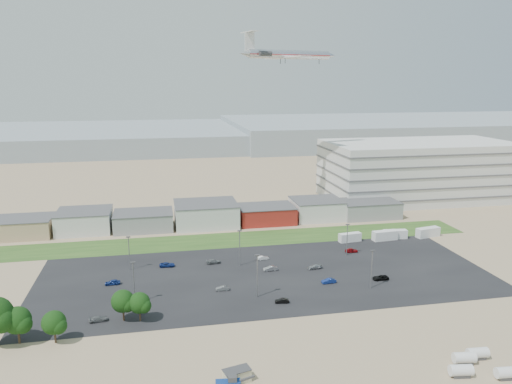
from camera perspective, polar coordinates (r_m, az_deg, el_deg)
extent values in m
plane|color=#997D61|center=(116.79, 0.92, -13.30)|extent=(700.00, 700.00, 0.00)
cube|color=black|center=(135.62, 1.19, -9.49)|extent=(120.00, 50.00, 0.01)
cube|color=#284B1C|center=(164.35, -2.95, -5.48)|extent=(160.00, 16.00, 0.02)
cube|color=silver|center=(230.61, 18.03, 2.39)|extent=(80.00, 40.00, 25.00)
imported|color=black|center=(136.43, 14.04, -9.48)|extent=(4.27, 2.00, 1.18)
imported|color=navy|center=(131.75, 8.32, -10.02)|extent=(3.88, 1.59, 1.25)
imported|color=#595B5E|center=(126.55, -3.85, -10.93)|extent=(3.39, 1.36, 1.10)
imported|color=navy|center=(134.62, -16.08, -9.88)|extent=(3.94, 1.74, 1.32)
imported|color=#595B5E|center=(144.04, -4.88, -7.93)|extent=(4.29, 2.09, 1.20)
imported|color=#A5A5AA|center=(138.40, 1.66, -8.74)|extent=(4.03, 1.67, 1.30)
imported|color=maroon|center=(155.14, 10.85, -6.56)|extent=(3.89, 1.72, 1.30)
imported|color=navy|center=(143.40, -10.12, -8.18)|extent=(4.42, 2.30, 1.19)
imported|color=#595B5E|center=(116.57, -17.54, -13.66)|extent=(4.25, 2.18, 1.18)
imported|color=silver|center=(146.52, 0.81, -7.53)|extent=(3.54, 1.61, 1.13)
imported|color=#A5A5AA|center=(140.66, 6.71, -8.49)|extent=(4.08, 1.91, 1.15)
imported|color=black|center=(119.88, 2.98, -12.32)|extent=(3.41, 1.54, 1.08)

